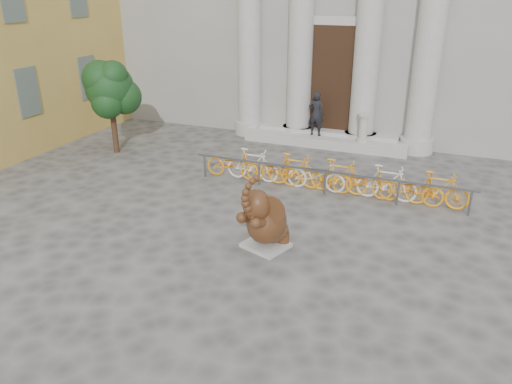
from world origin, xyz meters
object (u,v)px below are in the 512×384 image
at_px(elephant_statue, 265,221).
at_px(pedestrian, 316,114).
at_px(tree, 110,89).
at_px(bike_rack, 327,175).

relative_size(elephant_statue, pedestrian, 1.14).
height_order(tree, pedestrian, tree).
bearing_deg(pedestrian, bike_rack, 114.05).
relative_size(elephant_statue, tree, 0.57).
bearing_deg(elephant_statue, tree, 168.44).
xyz_separation_m(elephant_statue, pedestrian, (-1.08, 8.02, 0.50)).
xyz_separation_m(tree, pedestrian, (6.25, 3.54, -1.08)).
bearing_deg(bike_rack, pedestrian, 109.81).
height_order(bike_rack, tree, tree).
height_order(elephant_statue, tree, tree).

